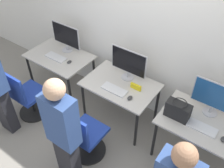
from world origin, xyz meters
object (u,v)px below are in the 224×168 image
object	(u,v)px
keyboard_center	(114,90)
office_chair_center	(85,137)
keyboard_right	(201,127)
mouse_center	(130,98)
handbag	(178,110)
monitor_center	(128,63)
mouse_right	(223,139)
monitor_right	(215,98)
mouse_left	(69,62)
keyboard_left	(56,57)
office_chair_left	(27,98)
person_center	(63,133)
monitor_left	(66,37)

from	to	relation	value
keyboard_center	office_chair_center	size ratio (longest dim) A/B	0.42
keyboard_center	keyboard_right	xyz separation A→B (m)	(1.21, 0.06, 0.00)
mouse_center	handbag	size ratio (longest dim) A/B	0.30
monitor_center	keyboard_center	xyz separation A→B (m)	(0.00, -0.34, -0.25)
keyboard_center	mouse_right	xyz separation A→B (m)	(1.48, 0.03, 0.01)
monitor_right	mouse_right	distance (m)	0.49
monitor_center	mouse_left	bearing A→B (deg)	-166.10
mouse_left	monitor_center	world-z (taller)	monitor_center
office_chair_center	monitor_right	xyz separation A→B (m)	(1.22, 1.02, 0.61)
keyboard_left	keyboard_right	distance (m)	2.43
keyboard_left	keyboard_right	size ratio (longest dim) A/B	1.00
office_chair_center	monitor_right	size ratio (longest dim) A/B	1.60
keyboard_center	monitor_right	bearing A→B (deg)	16.42
keyboard_left	keyboard_right	xyz separation A→B (m)	(2.43, -0.03, 0.00)
mouse_left	monitor_right	distance (m)	2.18
office_chair_center	mouse_right	distance (m)	1.68
keyboard_right	monitor_center	bearing A→B (deg)	166.87
mouse_left	handbag	distance (m)	1.85
mouse_center	monitor_right	xyz separation A→B (m)	(0.95, 0.38, 0.24)
office_chair_left	keyboard_right	world-z (taller)	office_chair_left
keyboard_left	person_center	xyz separation A→B (m)	(1.26, -1.11, 0.16)
office_chair_left	person_center	distance (m)	1.42
monitor_left	keyboard_right	world-z (taller)	monitor_left
keyboard_left	person_center	distance (m)	1.69
keyboard_center	office_chair_center	bearing A→B (deg)	-90.54
mouse_right	monitor_center	bearing A→B (deg)	168.18
monitor_left	mouse_right	distance (m)	2.72
monitor_right	handbag	world-z (taller)	monitor_right
office_chair_left	keyboard_center	xyz separation A→B (m)	(1.21, 0.61, 0.36)
keyboard_left	monitor_right	distance (m)	2.45
mouse_left	mouse_center	xyz separation A→B (m)	(1.21, -0.13, 0.00)
handbag	office_chair_left	bearing A→B (deg)	-162.70
monitor_left	keyboard_center	size ratio (longest dim) A/B	1.50
monitor_right	keyboard_right	bearing A→B (deg)	-90.00
person_center	monitor_right	bearing A→B (deg)	49.96
monitor_left	mouse_center	bearing A→B (deg)	-14.35
office_chair_left	handbag	xyz separation A→B (m)	(2.11, 0.66, 0.47)
monitor_left	monitor_right	distance (m)	2.43
keyboard_center	mouse_center	distance (m)	0.27
monitor_right	mouse_right	world-z (taller)	monitor_right
mouse_left	mouse_right	distance (m)	2.42
monitor_left	person_center	distance (m)	1.88
person_center	mouse_right	size ratio (longest dim) A/B	18.02
keyboard_left	person_center	world-z (taller)	person_center
mouse_left	mouse_center	bearing A→B (deg)	-5.97
monitor_left	person_center	xyz separation A→B (m)	(1.26, -1.39, -0.09)
mouse_right	handbag	bearing A→B (deg)	177.94
office_chair_center	person_center	size ratio (longest dim) A/B	0.55
mouse_left	keyboard_center	xyz separation A→B (m)	(0.94, -0.11, -0.01)
office_chair_left	mouse_right	xyz separation A→B (m)	(2.69, 0.64, 0.37)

